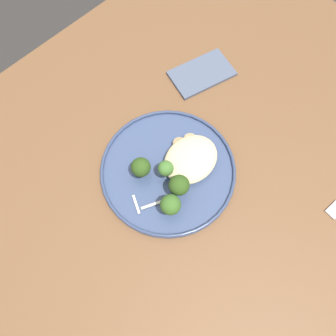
# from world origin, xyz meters

# --- Properties ---
(ground) EXTENTS (6.00, 6.00, 0.00)m
(ground) POSITION_xyz_m (0.00, 0.00, 0.00)
(ground) COLOR #2D2B28
(wooden_dining_table) EXTENTS (1.40, 1.00, 0.74)m
(wooden_dining_table) POSITION_xyz_m (0.00, 0.00, 0.66)
(wooden_dining_table) COLOR brown
(wooden_dining_table) RESTS_ON ground
(dinner_plate) EXTENTS (0.29, 0.29, 0.02)m
(dinner_plate) POSITION_xyz_m (-0.02, -0.02, 0.75)
(dinner_plate) COLOR #38476B
(dinner_plate) RESTS_ON wooden_dining_table
(noodle_bed) EXTENTS (0.12, 0.10, 0.03)m
(noodle_bed) POSITION_xyz_m (-0.07, -0.00, 0.77)
(noodle_bed) COLOR beige
(noodle_bed) RESTS_ON dinner_plate
(seared_scallop_tilted_round) EXTENTS (0.03, 0.03, 0.01)m
(seared_scallop_tilted_round) POSITION_xyz_m (-0.07, -0.02, 0.76)
(seared_scallop_tilted_round) COLOR #DBB77A
(seared_scallop_tilted_round) RESTS_ON dinner_plate
(seared_scallop_left_edge) EXTENTS (0.03, 0.03, 0.02)m
(seared_scallop_left_edge) POSITION_xyz_m (-0.04, 0.01, 0.76)
(seared_scallop_left_edge) COLOR #E5C689
(seared_scallop_left_edge) RESTS_ON dinner_plate
(seared_scallop_large_seared) EXTENTS (0.03, 0.03, 0.02)m
(seared_scallop_large_seared) POSITION_xyz_m (-0.10, -0.03, 0.76)
(seared_scallop_large_seared) COLOR #E5C689
(seared_scallop_large_seared) RESTS_ON dinner_plate
(seared_scallop_front_small) EXTENTS (0.03, 0.03, 0.01)m
(seared_scallop_front_small) POSITION_xyz_m (-0.03, -0.02, 0.76)
(seared_scallop_front_small) COLOR beige
(seared_scallop_front_small) RESTS_ON dinner_plate
(seared_scallop_tiny_bay) EXTENTS (0.02, 0.02, 0.01)m
(seared_scallop_tiny_bay) POSITION_xyz_m (-0.07, 0.02, 0.76)
(seared_scallop_tiny_bay) COLOR #E5C689
(seared_scallop_tiny_bay) RESTS_ON dinner_plate
(seared_scallop_center_golden) EXTENTS (0.03, 0.03, 0.01)m
(seared_scallop_center_golden) POSITION_xyz_m (-0.08, -0.04, 0.76)
(seared_scallop_center_golden) COLOR #DBB77A
(seared_scallop_center_golden) RESTS_ON dinner_plate
(broccoli_floret_front_edge) EXTENTS (0.04, 0.04, 0.06)m
(broccoli_floret_front_edge) POSITION_xyz_m (0.04, 0.04, 0.79)
(broccoli_floret_front_edge) COLOR #7A994C
(broccoli_floret_front_edge) RESTS_ON dinner_plate
(broccoli_floret_beside_noodles) EXTENTS (0.04, 0.04, 0.06)m
(broccoli_floret_beside_noodles) POSITION_xyz_m (0.00, 0.03, 0.79)
(broccoli_floret_beside_noodles) COLOR #7A994C
(broccoli_floret_beside_noodles) RESTS_ON dinner_plate
(broccoli_floret_right_tilted) EXTENTS (0.03, 0.03, 0.05)m
(broccoli_floret_right_tilted) POSITION_xyz_m (-0.01, -0.02, 0.79)
(broccoli_floret_right_tilted) COLOR #7A994C
(broccoli_floret_right_tilted) RESTS_ON dinner_plate
(broccoli_floret_left_leaning) EXTENTS (0.04, 0.04, 0.06)m
(broccoli_floret_left_leaning) POSITION_xyz_m (0.02, -0.06, 0.78)
(broccoli_floret_left_leaning) COLOR #89A356
(broccoli_floret_left_leaning) RESTS_ON dinner_plate
(onion_sliver_pale_crescent) EXTENTS (0.02, 0.04, 0.00)m
(onion_sliver_pale_crescent) POSITION_xyz_m (0.08, -0.01, 0.75)
(onion_sliver_pale_crescent) COLOR silver
(onion_sliver_pale_crescent) RESTS_ON dinner_plate
(onion_sliver_short_strip) EXTENTS (0.06, 0.03, 0.00)m
(onion_sliver_short_strip) POSITION_xyz_m (0.05, 0.01, 0.75)
(onion_sliver_short_strip) COLOR silver
(onion_sliver_short_strip) RESTS_ON dinner_plate
(folded_napkin) EXTENTS (0.17, 0.13, 0.01)m
(folded_napkin) POSITION_xyz_m (-0.26, -0.14, 0.74)
(folded_napkin) COLOR #4C566B
(folded_napkin) RESTS_ON wooden_dining_table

